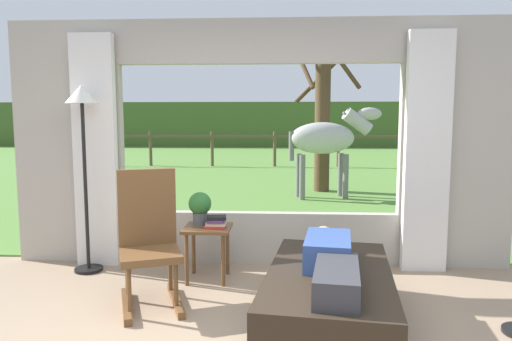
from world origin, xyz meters
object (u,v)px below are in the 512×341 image
object	(u,v)px
recliner_sofa	(329,297)
horse	(327,139)
book_stack	(216,222)
floor_lamp_left	(83,122)
reclining_person	(330,259)
side_table	(208,236)
potted_plant	(200,206)
rocking_chair	(149,239)
pasture_tree	(322,117)

from	to	relation	value
recliner_sofa	horse	xyz separation A→B (m)	(0.48, 5.57, 0.94)
book_stack	floor_lamp_left	distance (m)	1.66
reclining_person	horse	bearing A→B (deg)	92.39
side_table	potted_plant	world-z (taller)	potted_plant
side_table	rocking_chair	bearing A→B (deg)	-124.64
recliner_sofa	rocking_chair	distance (m)	1.54
recliner_sofa	potted_plant	size ratio (longest dim) A/B	5.63
horse	pasture_tree	bearing A→B (deg)	170.89
potted_plant	pasture_tree	world-z (taller)	pasture_tree
floor_lamp_left	pasture_tree	xyz separation A→B (m)	(2.78, 5.28, 0.06)
side_table	horse	distance (m)	4.94
recliner_sofa	pasture_tree	xyz separation A→B (m)	(0.46, 6.41, 1.35)
floor_lamp_left	pasture_tree	bearing A→B (deg)	62.20
reclining_person	pasture_tree	bearing A→B (deg)	93.20
side_table	book_stack	world-z (taller)	book_stack
rocking_chair	book_stack	size ratio (longest dim) A/B	5.34
potted_plant	rocking_chair	bearing A→B (deg)	-116.58
rocking_chair	potted_plant	distance (m)	0.73
potted_plant	recliner_sofa	bearing A→B (deg)	-41.07
book_stack	side_table	bearing A→B (deg)	147.40
recliner_sofa	pasture_tree	world-z (taller)	pasture_tree
rocking_chair	floor_lamp_left	bearing A→B (deg)	117.42
book_stack	floor_lamp_left	xyz separation A→B (m)	(-1.35, 0.25, 0.93)
reclining_person	potted_plant	size ratio (longest dim) A/B	4.49
recliner_sofa	pasture_tree	bearing A→B (deg)	93.17
pasture_tree	recliner_sofa	bearing A→B (deg)	-94.15
book_stack	floor_lamp_left	world-z (taller)	floor_lamp_left
reclining_person	rocking_chair	world-z (taller)	rocking_chair
potted_plant	pasture_tree	distance (m)	5.71
potted_plant	horse	world-z (taller)	horse
recliner_sofa	floor_lamp_left	size ratio (longest dim) A/B	0.96
potted_plant	floor_lamp_left	size ratio (longest dim) A/B	0.17
book_stack	floor_lamp_left	bearing A→B (deg)	169.65
rocking_chair	floor_lamp_left	size ratio (longest dim) A/B	0.60
rocking_chair	horse	xyz separation A→B (m)	(1.95, 5.21, 0.61)
rocking_chair	reclining_person	bearing A→B (deg)	-36.44
side_table	potted_plant	xyz separation A→B (m)	(-0.08, 0.06, 0.28)
book_stack	horse	world-z (taller)	horse
reclining_person	side_table	xyz separation A→B (m)	(-1.06, 0.99, -0.10)
side_table	reclining_person	bearing A→B (deg)	-42.84
potted_plant	horse	distance (m)	4.87
side_table	pasture_tree	bearing A→B (deg)	74.39
side_table	floor_lamp_left	world-z (taller)	floor_lamp_left
rocking_chair	pasture_tree	distance (m)	6.43
recliner_sofa	book_stack	xyz separation A→B (m)	(-0.97, 0.88, 0.36)
potted_plant	horse	xyz separation A→B (m)	(1.63, 4.57, 0.45)
rocking_chair	potted_plant	world-z (taller)	rocking_chair
recliner_sofa	floor_lamp_left	xyz separation A→B (m)	(-2.32, 1.12, 1.29)
floor_lamp_left	book_stack	bearing A→B (deg)	-10.35
book_stack	reclining_person	bearing A→B (deg)	-43.65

